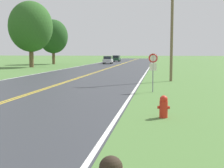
# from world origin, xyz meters

# --- Properties ---
(fire_hydrant) EXTENTS (0.48, 0.32, 0.87)m
(fire_hydrant) POSITION_xyz_m (7.91, 14.72, 0.44)
(fire_hydrant) COLOR red
(fire_hydrant) RESTS_ON ground
(traffic_sign) EXTENTS (0.60, 0.10, 2.43)m
(traffic_sign) POSITION_xyz_m (7.33, 22.33, 1.83)
(traffic_sign) COLOR gray
(traffic_sign) RESTS_ON ground
(utility_pole_midground) EXTENTS (1.80, 0.24, 9.32)m
(utility_pole_midground) POSITION_xyz_m (8.73, 29.96, 4.82)
(utility_pole_midground) COLOR brown
(utility_pole_midground) RESTS_ON ground
(tree_behind_sign) EXTENTS (5.92, 5.92, 9.01)m
(tree_behind_sign) POSITION_xyz_m (-13.61, 63.84, 5.60)
(tree_behind_sign) COLOR brown
(tree_behind_sign) RESTS_ON ground
(tree_mid_treeline) EXTENTS (7.09, 7.09, 10.66)m
(tree_mid_treeline) POSITION_xyz_m (-12.97, 51.20, 6.56)
(tree_mid_treeline) COLOR brown
(tree_mid_treeline) RESTS_ON ground
(car_silver_sedan_approaching) EXTENTS (1.95, 4.28, 1.61)m
(car_silver_sedan_approaching) POSITION_xyz_m (-3.04, 67.77, 0.83)
(car_silver_sedan_approaching) COLOR black
(car_silver_sedan_approaching) RESTS_ON ground
(car_dark_green_hatchback_mid_near) EXTENTS (1.86, 3.72, 1.59)m
(car_dark_green_hatchback_mid_near) POSITION_xyz_m (-3.16, 81.78, 0.84)
(car_dark_green_hatchback_mid_near) COLOR black
(car_dark_green_hatchback_mid_near) RESTS_ON ground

